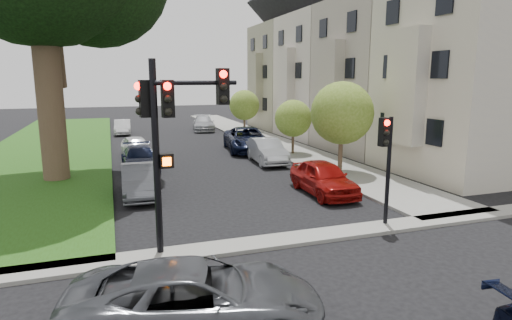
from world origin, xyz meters
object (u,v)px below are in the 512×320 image
object	(u,v)px
car_parked_1	(267,151)
car_parked_6	(140,158)
car_parked_9	(123,127)
traffic_signal_main	(171,123)
traffic_signal_secondary	(386,151)
car_cross_near	(196,298)
car_parked_5	(139,181)
car_parked_7	(136,147)
small_tree_a	(342,113)
car_parked_0	(323,178)
small_tree_c	(244,105)
car_parked_2	(247,139)
car_parked_4	(204,123)
small_tree_b	(293,118)

from	to	relation	value
car_parked_1	car_parked_6	world-z (taller)	car_parked_1
car_parked_9	car_parked_1	bearing A→B (deg)	-62.44
traffic_signal_main	traffic_signal_secondary	distance (m)	6.99
traffic_signal_secondary	car_cross_near	size ratio (longest dim) A/B	0.74
car_parked_5	car_parked_7	world-z (taller)	car_parked_5
car_parked_5	small_tree_a	bearing A→B (deg)	6.58
small_tree_a	car_parked_0	size ratio (longest dim) A/B	1.13
traffic_signal_main	car_parked_1	bearing A→B (deg)	58.71
car_parked_0	car_parked_5	xyz separation A→B (m)	(-7.50, 2.17, -0.05)
traffic_signal_main	car_parked_6	distance (m)	12.26
car_parked_6	car_parked_1	bearing A→B (deg)	-2.91
small_tree_c	car_cross_near	bearing A→B (deg)	-109.13
small_tree_c	car_parked_9	size ratio (longest dim) A/B	1.01
car_cross_near	car_parked_2	xyz separation A→B (m)	(7.39, 19.93, 0.11)
car_cross_near	car_parked_4	world-z (taller)	car_parked_4
car_cross_near	car_parked_0	size ratio (longest dim) A/B	1.18
car_parked_4	car_parked_7	bearing A→B (deg)	-110.37
car_parked_5	car_parked_9	xyz separation A→B (m)	(-0.01, 21.52, -0.03)
small_tree_a	car_parked_1	xyz separation A→B (m)	(-2.51, 4.14, -2.46)
car_parked_1	car_parked_7	world-z (taller)	car_parked_1
small_tree_c	car_cross_near	xyz separation A→B (m)	(-9.74, -28.07, -1.91)
small_tree_b	car_parked_7	bearing A→B (deg)	165.30
traffic_signal_main	car_parked_2	bearing A→B (deg)	65.62
small_tree_a	small_tree_b	bearing A→B (deg)	90.00
car_parked_5	car_parked_7	size ratio (longest dim) A/B	1.06
traffic_signal_main	car_parked_2	size ratio (longest dim) A/B	0.93
traffic_signal_main	traffic_signal_secondary	bearing A→B (deg)	-0.35
car_parked_0	car_parked_9	size ratio (longest dim) A/B	1.09
traffic_signal_secondary	car_parked_9	xyz separation A→B (m)	(-7.44, 28.05, -1.94)
car_parked_4	car_parked_0	bearing A→B (deg)	-80.69
traffic_signal_secondary	car_parked_2	distance (m)	16.09
small_tree_c	traffic_signal_secondary	xyz separation A→B (m)	(-2.68, -24.13, -0.03)
car_parked_5	car_parked_6	world-z (taller)	car_parked_5
small_tree_c	car_parked_6	distance (m)	15.74
traffic_signal_secondary	car_parked_7	world-z (taller)	traffic_signal_secondary
traffic_signal_main	car_parked_1	size ratio (longest dim) A/B	1.24
car_parked_6	traffic_signal_main	bearing A→B (deg)	-90.15
car_cross_near	car_parked_7	distance (m)	20.06
car_parked_2	car_parked_4	xyz separation A→B (m)	(-0.38, 12.44, -0.11)
traffic_signal_secondary	car_parked_7	xyz separation A→B (m)	(-6.98, 16.12, -1.92)
small_tree_b	car_parked_1	bearing A→B (deg)	-142.53
car_parked_0	car_parked_4	xyz separation A→B (m)	(-0.12, 24.06, -0.02)
small_tree_a	car_parked_6	world-z (taller)	small_tree_a
small_tree_b	car_parked_6	size ratio (longest dim) A/B	0.80
car_parked_7	small_tree_b	bearing A→B (deg)	-21.74
traffic_signal_main	car_parked_2	distance (m)	17.75
traffic_signal_main	car_parked_9	bearing A→B (deg)	91.12
traffic_signal_main	car_parked_9	size ratio (longest dim) A/B	1.39
car_parked_4	car_parked_6	distance (m)	17.94
car_parked_5	car_parked_2	bearing A→B (deg)	51.63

